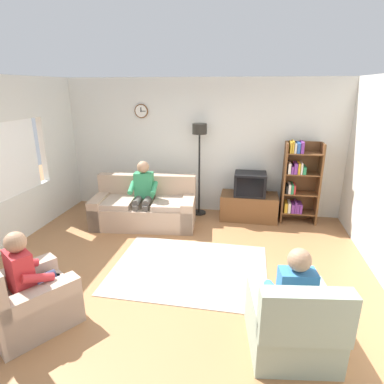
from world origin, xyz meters
name	(u,v)px	position (x,y,z in m)	size (l,w,h in m)	color
ground_plane	(172,275)	(0.00, 0.00, 0.00)	(12.00, 12.00, 0.00)	#9E6B42
back_wall_assembly	(202,147)	(0.00, 2.66, 1.35)	(6.20, 0.17, 2.70)	silver
couch	(145,209)	(-0.93, 1.63, 0.31)	(1.99, 1.09, 0.90)	tan
tv_stand	(249,206)	(1.02, 2.25, 0.26)	(1.10, 0.56, 0.51)	brown
tv	(250,184)	(1.02, 2.23, 0.73)	(0.60, 0.49, 0.44)	black
bookshelf	(298,181)	(1.92, 2.32, 0.81)	(0.68, 0.36, 1.58)	brown
floor_lamp	(199,144)	(0.00, 2.35, 1.45)	(0.28, 0.28, 1.85)	black
armchair_near_window	(26,302)	(-1.33, -1.23, 0.29)	(1.16, 1.18, 0.90)	tan
armchair_near_bookshelf	(292,325)	(1.48, -1.08, 0.29)	(0.91, 0.98, 0.90)	gray
area_rug	(190,269)	(0.21, 0.20, 0.01)	(2.20, 1.70, 0.01)	#AD9E8E
person_on_couch	(143,191)	(-0.91, 1.52, 0.70)	(0.54, 0.57, 1.24)	#338C59
person_in_left_armchair	(30,273)	(-1.28, -1.16, 0.60)	(0.61, 0.64, 1.12)	red
person_in_right_armchair	(293,292)	(1.47, -0.99, 0.60)	(0.55, 0.57, 1.12)	#3372B2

